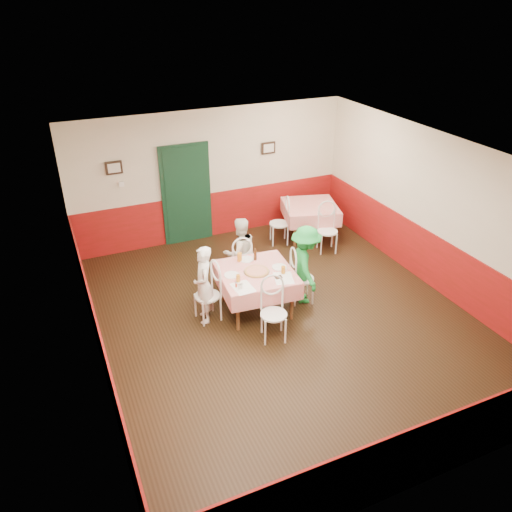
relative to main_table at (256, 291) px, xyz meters
name	(u,v)px	position (x,y,z in m)	size (l,w,h in m)	color
floor	(284,317)	(0.33, -0.42, -0.38)	(7.00, 7.00, 0.00)	black
ceiling	(289,157)	(0.33, -0.42, 2.42)	(7.00, 7.00, 0.00)	white
back_wall	(212,175)	(0.33, 3.08, 1.02)	(6.00, 0.10, 2.80)	beige
front_wall	(444,391)	(0.33, -3.92, 1.02)	(6.00, 0.10, 2.80)	beige
left_wall	(88,285)	(-2.67, -0.42, 1.02)	(0.10, 7.00, 2.80)	beige
right_wall	(437,213)	(3.33, -0.42, 1.02)	(0.10, 7.00, 2.80)	beige
wainscot_back	(214,214)	(0.33, 3.06, 0.12)	(6.00, 0.03, 1.00)	maroon
wainscot_front	(428,452)	(0.33, -3.91, 0.12)	(6.00, 0.03, 1.00)	maroon
wainscot_left	(99,338)	(-2.66, -0.42, 0.12)	(0.03, 7.00, 1.00)	maroon
wainscot_right	(428,257)	(3.31, -0.42, 0.12)	(0.03, 7.00, 1.00)	maroon
door	(186,196)	(-0.27, 3.03, 0.68)	(0.96, 0.06, 2.10)	black
picture_left	(114,168)	(-1.67, 3.03, 1.48)	(0.32, 0.03, 0.26)	black
picture_right	(268,148)	(1.63, 3.03, 1.48)	(0.32, 0.03, 0.26)	black
thermostat	(122,184)	(-1.57, 3.03, 1.12)	(0.10, 0.03, 0.10)	white
main_table	(256,291)	(0.00, 0.00, 0.00)	(1.22, 1.22, 0.77)	red
second_table	(310,221)	(2.23, 2.13, 0.00)	(1.12, 1.12, 0.77)	red
chair_left	(207,296)	(-0.85, 0.07, 0.08)	(0.42, 0.42, 0.90)	white
chair_right	(302,279)	(0.85, -0.07, 0.08)	(0.42, 0.42, 0.90)	white
chair_far	(241,264)	(0.07, 0.85, 0.08)	(0.42, 0.42, 0.90)	white
chair_near	(274,314)	(-0.07, -0.85, 0.08)	(0.42, 0.42, 0.90)	white
chair_second_a	(279,224)	(1.48, 2.13, 0.08)	(0.42, 0.42, 0.90)	white
chair_second_b	(327,232)	(2.23, 1.38, 0.08)	(0.42, 0.42, 0.90)	white
pizza	(257,271)	(0.00, -0.02, 0.40)	(0.41, 0.41, 0.03)	#B74723
plate_left	(232,275)	(-0.42, 0.04, 0.39)	(0.25, 0.25, 0.01)	white
plate_right	(279,267)	(0.41, -0.05, 0.39)	(0.25, 0.25, 0.01)	white
plate_far	(246,259)	(0.01, 0.43, 0.39)	(0.25, 0.25, 0.01)	white
glass_a	(238,278)	(-0.40, -0.19, 0.45)	(0.07, 0.07, 0.12)	#BF7219
glass_b	(283,270)	(0.39, -0.24, 0.45)	(0.07, 0.07, 0.13)	#BF7219
glass_c	(240,257)	(-0.12, 0.44, 0.46)	(0.08, 0.08, 0.15)	#BF7219
beer_bottle	(255,254)	(0.15, 0.37, 0.49)	(0.05, 0.05, 0.20)	#381C0A
shaker_a	(239,287)	(-0.46, -0.40, 0.43)	(0.04, 0.04, 0.09)	silver
shaker_b	(241,286)	(-0.43, -0.40, 0.43)	(0.04, 0.04, 0.09)	silver
shaker_c	(236,285)	(-0.48, -0.33, 0.43)	(0.04, 0.04, 0.09)	#B23319
menu_left	(243,288)	(-0.39, -0.39, 0.39)	(0.30, 0.40, 0.00)	white
menu_right	(284,278)	(0.32, -0.39, 0.39)	(0.30, 0.40, 0.00)	white
wallet	(278,277)	(0.25, -0.34, 0.40)	(0.11, 0.09, 0.02)	black
diner_left	(204,285)	(-0.90, 0.07, 0.30)	(0.49, 0.32, 1.35)	gray
diner_far	(240,252)	(0.07, 0.90, 0.29)	(0.65, 0.50, 1.33)	gray
diner_right	(305,265)	(0.90, -0.07, 0.34)	(0.92, 0.53, 1.43)	gray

